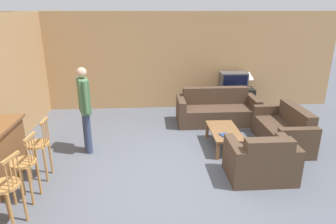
# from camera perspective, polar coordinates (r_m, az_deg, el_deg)

# --- Properties ---
(ground_plane) EXTENTS (24.00, 24.00, 0.00)m
(ground_plane) POSITION_cam_1_polar(r_m,az_deg,el_deg) (5.16, 2.05, -12.11)
(ground_plane) COLOR #565B66
(wall_back) EXTENTS (9.40, 0.08, 2.60)m
(wall_back) POSITION_cam_1_polar(r_m,az_deg,el_deg) (8.25, -0.51, 9.64)
(wall_back) COLOR tan
(wall_back) RESTS_ON ground_plane
(wall_left) EXTENTS (0.08, 8.74, 2.60)m
(wall_left) POSITION_cam_1_polar(r_m,az_deg,el_deg) (6.52, -28.80, 4.63)
(wall_left) COLOR tan
(wall_left) RESTS_ON ground_plane
(bar_chair_near) EXTENTS (0.44, 0.44, 1.03)m
(bar_chair_near) POSITION_cam_1_polar(r_m,az_deg,el_deg) (4.33, -28.41, -13.06)
(bar_chair_near) COLOR #B77F42
(bar_chair_near) RESTS_ON ground_plane
(bar_chair_mid) EXTENTS (0.40, 0.40, 1.03)m
(bar_chair_mid) POSITION_cam_1_polar(r_m,az_deg,el_deg) (4.79, -25.65, -9.44)
(bar_chair_mid) COLOR #B77F42
(bar_chair_mid) RESTS_ON ground_plane
(bar_chair_far) EXTENTS (0.37, 0.37, 1.03)m
(bar_chair_far) POSITION_cam_1_polar(r_m,az_deg,el_deg) (5.29, -23.36, -6.34)
(bar_chair_far) COLOR #B77F42
(bar_chair_far) RESTS_ON ground_plane
(couch_far) EXTENTS (1.92, 0.82, 0.83)m
(couch_far) POSITION_cam_1_polar(r_m,az_deg,el_deg) (7.39, 9.24, 0.23)
(couch_far) COLOR #4C3828
(couch_far) RESTS_ON ground_plane
(armchair_near) EXTENTS (1.06, 0.78, 0.81)m
(armchair_near) POSITION_cam_1_polar(r_m,az_deg,el_deg) (5.19, 17.30, -9.02)
(armchair_near) COLOR #4C3828
(armchair_near) RESTS_ON ground_plane
(loveseat_right) EXTENTS (0.76, 1.50, 0.80)m
(loveseat_right) POSITION_cam_1_polar(r_m,az_deg,el_deg) (6.59, 21.21, -3.34)
(loveseat_right) COLOR #4C3828
(loveseat_right) RESTS_ON ground_plane
(coffee_table) EXTENTS (0.57, 1.10, 0.37)m
(coffee_table) POSITION_cam_1_polar(r_m,az_deg,el_deg) (6.11, 10.70, -3.84)
(coffee_table) COLOR brown
(coffee_table) RESTS_ON ground_plane
(tv_unit) EXTENTS (1.15, 0.47, 0.60)m
(tv_unit) POSITION_cam_1_polar(r_m,az_deg,el_deg) (8.41, 12.06, 2.40)
(tv_unit) COLOR black
(tv_unit) RESTS_ON ground_plane
(tv) EXTENTS (0.71, 0.42, 0.44)m
(tv) POSITION_cam_1_polar(r_m,az_deg,el_deg) (8.27, 12.32, 5.88)
(tv) COLOR #4C4C4C
(tv) RESTS_ON tv_unit
(book_on_table) EXTENTS (0.19, 0.18, 0.02)m
(book_on_table) POSITION_cam_1_polar(r_m,az_deg,el_deg) (5.84, 10.67, -4.26)
(book_on_table) COLOR navy
(book_on_table) RESTS_ON coffee_table
(table_lamp) EXTENTS (0.30, 0.30, 0.47)m
(table_lamp) POSITION_cam_1_polar(r_m,az_deg,el_deg) (8.37, 15.07, 6.71)
(table_lamp) COLOR brown
(table_lamp) RESTS_ON tv_unit
(person_by_window) EXTENTS (0.30, 0.52, 1.67)m
(person_by_window) POSITION_cam_1_polar(r_m,az_deg,el_deg) (5.82, -15.59, 1.20)
(person_by_window) COLOR #384260
(person_by_window) RESTS_ON ground_plane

